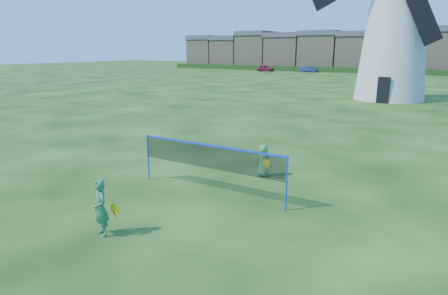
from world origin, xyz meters
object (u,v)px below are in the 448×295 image
player_girl (101,208)px  player_boy (263,161)px  car_left (265,68)px  windmill (395,27)px  car_right (308,69)px  badminton_net (210,158)px

player_girl → player_boy: bearing=99.1°
player_boy → car_left: 65.99m
player_boy → car_left: (-28.35, 59.59, 0.03)m
windmill → player_boy: (-0.18, -24.89, -5.59)m
player_boy → car_right: (-20.42, 62.06, 0.01)m
player_girl → car_left: (-26.99, 65.55, -0.09)m
windmill → car_left: windmill is taller
player_girl → car_right: (-19.06, 68.03, -0.11)m
player_boy → car_left: size_ratio=0.32×
player_girl → car_left: player_girl is taller
car_left → car_right: (7.93, 2.48, -0.02)m
player_girl → badminton_net: bearing=101.6°
player_girl → car_left: 70.89m
car_right → player_girl: bearing=-179.6°
player_girl → car_right: 70.65m
badminton_net → car_left: size_ratio=1.44×
windmill → player_boy: bearing=-90.4°
badminton_net → car_right: 67.33m
windmill → car_left: size_ratio=5.14×
car_left → car_right: bearing=-83.0°
car_left → car_right: car_left is taller
badminton_net → player_boy: badminton_net is taller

